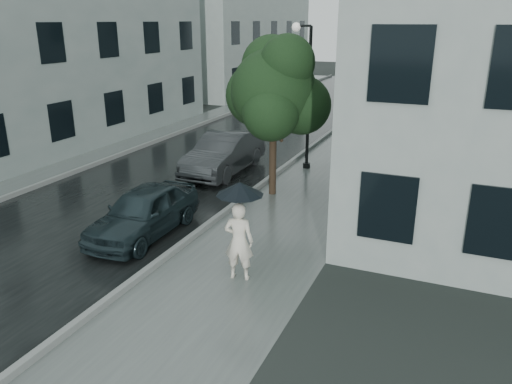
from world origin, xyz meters
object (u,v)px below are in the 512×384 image
at_px(pedestrian, 239,241).
at_px(car_far, 224,153).
at_px(street_tree, 275,90).
at_px(car_near, 144,212).
at_px(lamp_post, 305,88).

height_order(pedestrian, car_far, pedestrian).
distance_m(pedestrian, street_tree, 6.37).
distance_m(pedestrian, car_far, 8.16).
bearing_deg(car_near, pedestrian, -20.20).
distance_m(lamp_post, car_near, 8.33).
bearing_deg(street_tree, pedestrian, -76.39).
bearing_deg(car_near, lamp_post, 75.58).
bearing_deg(car_far, pedestrian, -61.83).
bearing_deg(lamp_post, street_tree, -92.21).
xyz_separation_m(pedestrian, lamp_post, (-1.41, 8.92, 2.16)).
xyz_separation_m(street_tree, car_far, (-2.54, 1.46, -2.63)).
bearing_deg(street_tree, car_near, -112.95).
height_order(car_near, car_far, car_far).
bearing_deg(car_near, street_tree, 66.32).
relative_size(lamp_post, car_near, 1.40).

